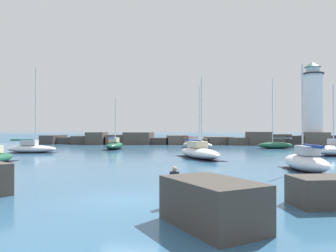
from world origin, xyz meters
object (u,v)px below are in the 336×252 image
Objects in this scene: lighthouse at (313,109)px; sailboat_moored_6 at (32,148)px; sailboat_moored_4 at (336,149)px; sailboat_moored_0 at (199,152)px; person_on_rocks at (174,184)px; sailboat_moored_1 at (114,145)px; sailboat_moored_7 at (197,144)px; sailboat_moored_2 at (275,145)px; sailboat_moored_5 at (306,162)px.

sailboat_moored_6 is at bearing -150.30° from lighthouse.
sailboat_moored_0 is at bearing -163.52° from sailboat_moored_4.
sailboat_moored_6 is at bearing 126.71° from person_on_rocks.
sailboat_moored_6 reaches higher than sailboat_moored_1.
lighthouse is 25.53m from sailboat_moored_7.
sailboat_moored_2 is at bearing 19.34° from sailboat_moored_6.
person_on_rocks is (11.24, -34.53, 0.23)m from sailboat_moored_1.
lighthouse is 1.82× the size of sailboat_moored_0.
sailboat_moored_7 is at bearing 19.19° from sailboat_moored_1.
sailboat_moored_0 is 12.14m from sailboat_moored_5.
sailboat_moored_6 is 7.02× the size of person_on_rocks.
sailboat_moored_5 is 0.79× the size of sailboat_moored_7.
lighthouse is 2.03× the size of sailboat_moored_1.
lighthouse is 2.02× the size of sailboat_moored_5.
sailboat_moored_6 is (-20.87, 5.79, -0.03)m from sailboat_moored_0.
sailboat_moored_5 is at bearing -51.82° from sailboat_moored_0.
sailboat_moored_7 is (12.12, 4.22, 0.00)m from sailboat_moored_1.
sailboat_moored_1 is (-12.30, 13.75, -0.02)m from sailboat_moored_0.
sailboat_moored_4 reaches higher than sailboat_moored_1.
sailboat_moored_7 is (-21.67, -11.98, -6.19)m from lighthouse.
sailboat_moored_4 is 16.08m from sailboat_moored_5.
sailboat_moored_2 is at bearing 71.52° from person_on_rocks.
sailboat_moored_0 is 18.45m from sailboat_moored_1.
sailboat_moored_0 is at bearing 87.07° from person_on_rocks.
sailboat_moored_0 is at bearing -48.18° from sailboat_moored_1.
sailboat_moored_7 is 6.29× the size of person_on_rocks.
sailboat_moored_2 is 1.09× the size of sailboat_moored_7.
sailboat_moored_6 is at bearing 151.61° from sailboat_moored_5.
person_on_rocks is (-12.69, -37.98, 0.28)m from sailboat_moored_2.
sailboat_moored_7 is at bearing 139.01° from sailboat_moored_4.
sailboat_moored_2 is at bearing 8.20° from sailboat_moored_1.
sailboat_moored_7 reaches higher than sailboat_moored_1.
sailboat_moored_6 is 24.01m from sailboat_moored_7.
sailboat_moored_4 is 30.13m from person_on_rocks.
sailboat_moored_0 is 0.88× the size of sailboat_moored_7.
person_on_rocks is at bearing -91.30° from sailboat_moored_7.
sailboat_moored_2 is at bearing 81.24° from sailboat_moored_5.
sailboat_moored_7 is 38.76m from person_on_rocks.
sailboat_moored_4 is 1.03× the size of sailboat_moored_5.
lighthouse reaches higher than sailboat_moored_5.
sailboat_moored_1 is at bearing 42.89° from sailboat_moored_6.
sailboat_moored_6 is (-32.50, -11.41, 0.03)m from sailboat_moored_2.
sailboat_moored_1 is 29.09m from sailboat_moored_4.
person_on_rocks is at bearing -113.97° from lighthouse.
sailboat_moored_2 reaches higher than person_on_rocks.
sailboat_moored_2 is at bearing 55.94° from sailboat_moored_0.
lighthouse is 1.60× the size of sailboat_moored_7.
sailboat_moored_4 is at bearing -18.49° from sailboat_moored_1.
sailboat_moored_7 is at bearing -151.06° from lighthouse.
sailboat_moored_4 is 0.82× the size of sailboat_moored_7.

